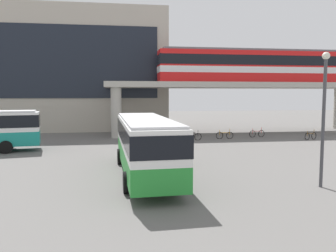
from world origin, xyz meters
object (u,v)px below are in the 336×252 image
at_px(train, 254,66).
at_px(bicycle_orange, 225,135).
at_px(station_building, 57,72).
at_px(bus_main, 145,140).
at_px(bicycle_brown, 311,136).
at_px(bicycle_red, 257,134).
at_px(bicycle_black, 193,137).

bearing_deg(train, bicycle_orange, -134.19).
height_order(station_building, bus_main, station_building).
distance_m(train, bicycle_brown, 10.74).
bearing_deg(bicycle_brown, bicycle_red, 148.73).
height_order(bus_main, bicycle_black, bus_main).
distance_m(bicycle_black, bicycle_red, 7.45).
relative_size(bicycle_orange, bicycle_black, 1.00).
bearing_deg(train, bicycle_brown, -65.14).
relative_size(train, bicycle_black, 12.55).
bearing_deg(bicycle_black, bicycle_brown, -5.51).
bearing_deg(train, bicycle_red, -105.86).
relative_size(bicycle_orange, bicycle_red, 1.00).
bearing_deg(bicycle_black, bus_main, -112.59).
bearing_deg(bicycle_black, train, 34.71).
bearing_deg(bicycle_red, train, 74.14).
xyz_separation_m(train, bicycle_red, (-1.22, -4.31, -7.44)).
bearing_deg(train, bus_main, -125.81).
height_order(station_building, bicycle_red, station_building).
distance_m(bus_main, bicycle_black, 15.17).
distance_m(bus_main, bicycle_brown, 21.78).
bearing_deg(bicycle_brown, bus_main, -143.93).
bearing_deg(train, bicycle_black, -145.29).
xyz_separation_m(bicycle_orange, bicycle_red, (3.83, 0.90, 0.00)).
bearing_deg(bicycle_red, bicycle_black, -167.73).
relative_size(station_building, bus_main, 2.53).
height_order(train, bicycle_black, train).
distance_m(bicycle_orange, bicycle_black, 3.52).
height_order(train, bicycle_orange, train).
bearing_deg(bus_main, bicycle_brown, 36.07).
distance_m(bicycle_orange, bicycle_red, 3.94).
bearing_deg(bicycle_brown, station_building, 149.27).
xyz_separation_m(bicycle_brown, bicycle_red, (-4.48, 2.72, 0.00)).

